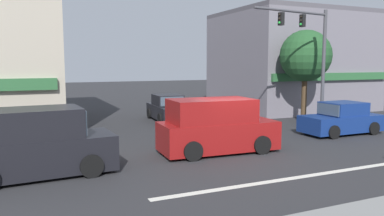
# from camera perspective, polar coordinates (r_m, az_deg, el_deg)

# --- Properties ---
(ground_plane) EXTENTS (120.00, 120.00, 0.00)m
(ground_plane) POSITION_cam_1_polar(r_m,az_deg,el_deg) (14.72, 6.28, -6.88)
(ground_plane) COLOR #2B2B2D
(lane_marking_stripe) EXTENTS (9.00, 0.24, 0.01)m
(lane_marking_stripe) POSITION_cam_1_polar(r_m,az_deg,el_deg) (11.93, 14.88, -10.32)
(lane_marking_stripe) COLOR silver
(lane_marking_stripe) RESTS_ON ground
(building_right_corner) EXTENTS (10.37, 8.80, 7.33)m
(building_right_corner) POSITION_cam_1_polar(r_m,az_deg,el_deg) (30.20, 14.86, 6.93)
(building_right_corner) COLOR slate
(building_right_corner) RESTS_ON ground
(street_tree) EXTENTS (3.04, 3.04, 5.45)m
(street_tree) POSITION_cam_1_polar(r_m,az_deg,el_deg) (23.30, 16.90, 7.57)
(street_tree) COLOR #4C3823
(street_tree) RESTS_ON ground
(traffic_light_mast) EXTENTS (4.85, 0.82, 6.20)m
(traffic_light_mast) POSITION_cam_1_polar(r_m,az_deg,el_deg) (19.96, 17.71, 8.50)
(traffic_light_mast) COLOR #47474C
(traffic_light_mast) RESTS_ON ground
(van_crossing_rightbound) EXTENTS (4.68, 2.20, 2.11)m
(van_crossing_rightbound) POSITION_cam_1_polar(r_m,az_deg,el_deg) (14.64, 3.69, -2.91)
(van_crossing_rightbound) COLOR maroon
(van_crossing_rightbound) RESTS_ON ground
(sedan_waiting_far) EXTENTS (2.06, 4.19, 1.58)m
(sedan_waiting_far) POSITION_cam_1_polar(r_m,az_deg,el_deg) (22.91, -3.70, -0.14)
(sedan_waiting_far) COLOR black
(sedan_waiting_far) RESTS_ON ground
(van_crossing_leftbound) EXTENTS (4.71, 2.27, 2.11)m
(van_crossing_leftbound) POSITION_cam_1_polar(r_m,az_deg,el_deg) (12.47, -22.94, -5.14)
(van_crossing_leftbound) COLOR black
(van_crossing_leftbound) RESTS_ON ground
(sedan_crossing_center) EXTENTS (4.11, 1.91, 1.58)m
(sedan_crossing_center) POSITION_cam_1_polar(r_m,az_deg,el_deg) (19.93, 21.81, -1.66)
(sedan_crossing_center) COLOR navy
(sedan_crossing_center) RESTS_ON ground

